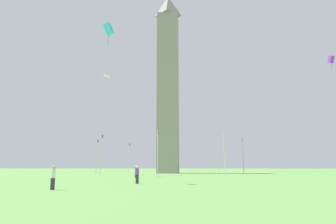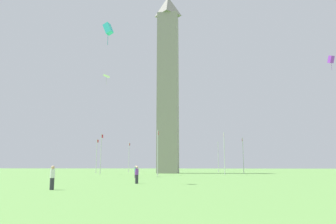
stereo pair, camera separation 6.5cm
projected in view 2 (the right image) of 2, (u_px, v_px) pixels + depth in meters
The scene contains 16 objects.
ground_plane at pixel (168, 173), 70.24m from camera, with size 260.00×260.00×0.00m, color #609347.
obelisk_monument at pixel (168, 81), 73.84m from camera, with size 4.69×4.69×42.61m.
flagpole_n at pixel (175, 156), 87.30m from camera, with size 1.12×0.14×7.81m.
flagpole_ne at pixel (129, 156), 83.79m from camera, with size 1.12×0.14×7.81m.
flagpole_e at pixel (97, 154), 72.81m from camera, with size 1.12×0.14×7.81m.
flagpole_se at pixel (101, 152), 60.78m from camera, with size 1.12×0.14×7.81m.
flagpole_s at pixel (158, 150), 54.75m from camera, with size 1.12×0.14×7.81m.
flagpole_sw at pixel (224, 151), 58.26m from camera, with size 1.12×0.14×7.81m.
flagpole_w at pixel (243, 154), 69.25m from camera, with size 1.12×0.14×7.81m.
flagpole_nw at pixel (218, 155), 81.28m from camera, with size 1.12×0.14×7.81m.
person_teal_shirt at pixel (136, 172), 42.77m from camera, with size 0.32×0.32×1.66m.
person_purple_shirt at pixel (137, 175), 29.11m from camera, with size 0.32×0.32×1.61m.
person_white_shirt at pixel (52, 178), 21.61m from camera, with size 0.32×0.32×1.63m.
kite_cyan_box at pixel (108, 29), 31.45m from camera, with size 0.82×1.09×2.30m.
kite_white_diamond at pixel (106, 76), 50.73m from camera, with size 1.35×1.33×1.63m.
kite_purple_box at pixel (331, 59), 61.01m from camera, with size 1.42×1.17×2.97m.
Camera 2 is at (-71.12, -7.77, 1.61)m, focal length 33.73 mm.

